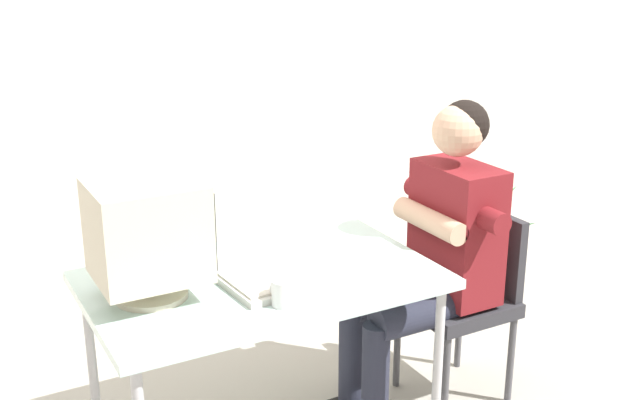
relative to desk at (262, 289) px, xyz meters
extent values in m
cube|color=silver|center=(0.30, 1.40, 0.81)|extent=(8.00, 0.10, 3.00)
cylinder|color=#B7B7BC|center=(0.56, -0.33, -0.34)|extent=(0.04, 0.04, 0.71)
cylinder|color=#B7B7BC|center=(-0.56, 0.33, -0.34)|extent=(0.04, 0.04, 0.71)
cylinder|color=#B7B7BC|center=(0.56, 0.33, -0.34)|extent=(0.04, 0.04, 0.71)
cube|color=silver|center=(0.00, 0.00, 0.04)|extent=(1.25, 0.78, 0.04)
cylinder|color=beige|center=(-0.40, 0.01, 0.06)|extent=(0.25, 0.25, 0.02)
cylinder|color=beige|center=(-0.40, 0.01, 0.10)|extent=(0.06, 0.06, 0.06)
cube|color=beige|center=(-0.40, 0.01, 0.30)|extent=(0.35, 0.33, 0.33)
cube|color=black|center=(-0.22, 0.01, 0.30)|extent=(0.01, 0.28, 0.27)
cube|color=silver|center=(-0.09, -0.03, 0.07)|extent=(0.18, 0.43, 0.02)
cube|color=beige|center=(-0.09, -0.03, 0.08)|extent=(0.15, 0.38, 0.01)
cylinder|color=#4C4C51|center=(0.71, -0.20, -0.49)|extent=(0.03, 0.03, 0.41)
cylinder|color=#4C4C51|center=(1.06, -0.20, -0.49)|extent=(0.03, 0.03, 0.41)
cylinder|color=#4C4C51|center=(0.71, 0.15, -0.49)|extent=(0.03, 0.03, 0.41)
cylinder|color=#4C4C51|center=(1.06, 0.15, -0.49)|extent=(0.03, 0.03, 0.41)
cube|color=#2D2D33|center=(0.89, -0.02, -0.25)|extent=(0.41, 0.41, 0.06)
cube|color=#2D2D33|center=(1.07, -0.02, -0.04)|extent=(0.04, 0.37, 0.35)
cube|color=maroon|center=(0.87, -0.02, 0.08)|extent=(0.22, 0.38, 0.56)
sphere|color=tan|center=(0.85, -0.02, 0.50)|extent=(0.21, 0.21, 0.21)
sphere|color=black|center=(0.88, -0.02, 0.52)|extent=(0.20, 0.20, 0.20)
cylinder|color=#262838|center=(0.65, -0.11, -0.20)|extent=(0.44, 0.14, 0.14)
cylinder|color=#262838|center=(0.65, 0.07, -0.20)|extent=(0.44, 0.14, 0.14)
cylinder|color=#262838|center=(0.43, -0.11, -0.45)|extent=(0.11, 0.11, 0.49)
cylinder|color=#262838|center=(0.43, 0.07, -0.45)|extent=(0.11, 0.11, 0.49)
cylinder|color=maroon|center=(0.85, -0.25, 0.20)|extent=(0.09, 0.14, 0.09)
cylinder|color=maroon|center=(0.85, 0.20, 0.20)|extent=(0.09, 0.14, 0.09)
cylinder|color=tan|center=(0.73, -0.02, 0.15)|extent=(0.09, 0.38, 0.09)
cylinder|color=silver|center=(1.42, 0.53, -0.56)|extent=(0.29, 0.29, 0.26)
cylinder|color=brown|center=(1.42, 0.53, -0.33)|extent=(0.04, 0.04, 0.20)
cone|color=#2A7A3A|center=(1.57, 0.55, -0.13)|extent=(0.43, 0.13, 0.30)
cone|color=#2A7A3A|center=(1.50, 0.66, -0.13)|extent=(0.25, 0.39, 0.34)
cone|color=#2A7A3A|center=(1.36, 0.66, -0.11)|extent=(0.20, 0.38, 0.37)
cone|color=#2A7A3A|center=(1.28, 0.54, -0.11)|extent=(0.40, 0.11, 0.36)
cone|color=#2A7A3A|center=(1.37, 0.41, -0.10)|extent=(0.18, 0.37, 0.39)
cone|color=#2A7A3A|center=(1.48, 0.38, -0.16)|extent=(0.19, 0.44, 0.28)
cylinder|color=white|center=(-0.04, -0.26, 0.10)|extent=(0.08, 0.08, 0.09)
torus|color=white|center=(-0.04, -0.21, 0.10)|extent=(0.06, 0.01, 0.06)
camera|label=1|loc=(-1.06, -2.36, 1.18)|focal=43.50mm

